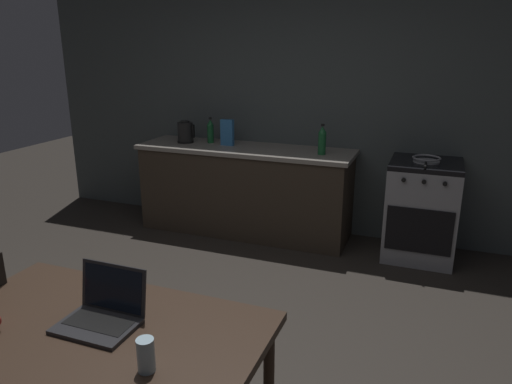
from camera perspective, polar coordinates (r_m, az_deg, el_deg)
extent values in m
plane|color=#2D2823|center=(3.09, -8.62, -20.06)|extent=(12.00, 12.00, 0.00)
cube|color=#464D4D|center=(4.79, 9.23, 10.02)|extent=(6.40, 0.10, 2.57)
cube|color=#382D23|center=(4.87, -1.30, 0.01)|extent=(2.10, 0.60, 0.85)
cube|color=gray|center=(4.76, -1.33, 5.12)|extent=(2.16, 0.64, 0.04)
cube|color=gray|center=(4.54, 19.06, -2.26)|extent=(0.60, 0.60, 0.85)
cube|color=black|center=(4.42, 19.62, 3.18)|extent=(0.60, 0.60, 0.04)
cube|color=black|center=(4.28, 18.78, -4.41)|extent=(0.54, 0.01, 0.39)
cylinder|color=black|center=(4.14, 17.14, 1.37)|extent=(0.04, 0.02, 0.04)
cylinder|color=black|center=(4.14, 19.34, 1.14)|extent=(0.04, 0.02, 0.04)
cylinder|color=black|center=(4.14, 21.55, 0.90)|extent=(0.04, 0.02, 0.04)
cube|color=#332319|center=(2.15, -18.81, -15.77)|extent=(1.40, 0.84, 0.04)
cylinder|color=#332319|center=(2.95, -23.49, -15.20)|extent=(0.05, 0.05, 0.70)
cylinder|color=black|center=(2.93, -26.73, -18.87)|extent=(0.04, 0.04, 0.45)
cube|color=#232326|center=(2.14, -18.44, -14.92)|extent=(0.32, 0.22, 0.02)
cube|color=black|center=(2.15, -18.21, -14.51)|extent=(0.28, 0.12, 0.00)
cube|color=#232326|center=(2.17, -16.59, -10.86)|extent=(0.32, 0.04, 0.21)
cube|color=black|center=(2.17, -16.67, -10.93)|extent=(0.29, 0.03, 0.18)
cylinder|color=black|center=(5.04, -8.36, 5.96)|extent=(0.17, 0.17, 0.02)
cylinder|color=black|center=(5.02, -8.41, 7.13)|extent=(0.16, 0.16, 0.19)
cylinder|color=black|center=(5.01, -8.46, 8.28)|extent=(0.09, 0.09, 0.02)
cube|color=black|center=(4.98, -7.46, 7.19)|extent=(0.02, 0.02, 0.13)
cylinder|color=#19592D|center=(4.46, 7.85, 5.72)|extent=(0.07, 0.07, 0.20)
cone|color=#19592D|center=(4.43, 7.92, 7.38)|extent=(0.07, 0.07, 0.06)
cylinder|color=black|center=(4.43, 7.94, 7.89)|extent=(0.03, 0.03, 0.02)
cylinder|color=gray|center=(4.40, 19.58, 3.46)|extent=(0.22, 0.22, 0.01)
torus|color=gray|center=(4.39, 19.62, 3.85)|extent=(0.24, 0.24, 0.02)
cylinder|color=black|center=(4.20, 19.50, 3.05)|extent=(0.02, 0.18, 0.02)
cylinder|color=#99B7C6|center=(1.83, -12.96, -18.37)|extent=(0.06, 0.06, 0.13)
cube|color=#3372B2|center=(4.83, -3.43, 7.07)|extent=(0.13, 0.05, 0.26)
cylinder|color=#19592D|center=(4.98, -5.43, 6.88)|extent=(0.07, 0.07, 0.18)
cone|color=#19592D|center=(4.96, -5.47, 8.26)|extent=(0.07, 0.07, 0.06)
cylinder|color=black|center=(4.95, -5.48, 8.72)|extent=(0.03, 0.03, 0.02)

